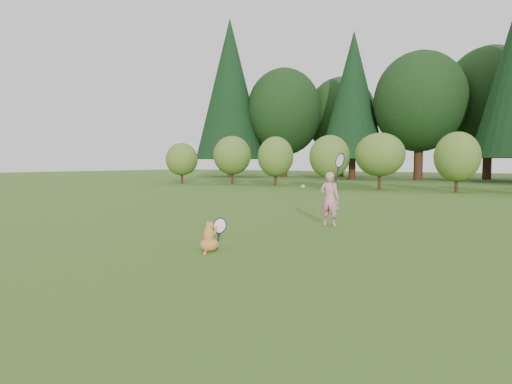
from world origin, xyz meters
The scene contains 6 objects.
ground centered at (0.00, 0.00, 0.00)m, with size 100.00×100.00×0.00m, color #335718.
shrub_row centered at (0.00, 13.00, 1.40)m, with size 28.00×3.00×2.80m, color #4F6720, non-canonical shape.
woodland_backdrop centered at (0.00, 23.00, 7.50)m, with size 48.00×10.00×15.00m, color black, non-canonical shape.
child centered at (1.10, 2.03, 0.56)m, with size 0.62×0.41×1.58m.
cat centered at (0.73, -1.10, 0.22)m, with size 0.36×0.63×0.57m.
tennis_ball centered at (1.07, 1.00, 0.82)m, with size 0.07×0.07×0.07m.
Camera 1 is at (4.68, -5.59, 1.25)m, focal length 30.00 mm.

